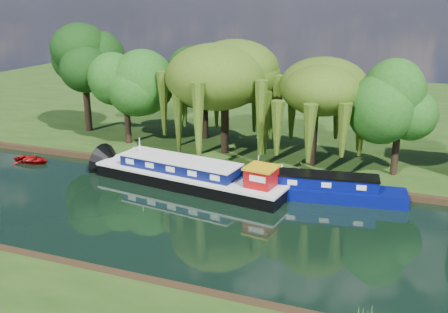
% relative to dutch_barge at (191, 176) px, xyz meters
% --- Properties ---
extents(ground, '(120.00, 120.00, 0.00)m').
position_rel_dutch_barge_xyz_m(ground, '(3.24, -5.23, -0.81)').
color(ground, black).
extents(far_bank, '(120.00, 52.00, 0.45)m').
position_rel_dutch_barge_xyz_m(far_bank, '(3.24, 28.77, -0.58)').
color(far_bank, '#1C3A0F').
rests_on(far_bank, ground).
extents(dutch_barge, '(15.78, 5.66, 3.26)m').
position_rel_dutch_barge_xyz_m(dutch_barge, '(0.00, 0.00, 0.00)').
color(dutch_barge, black).
rests_on(dutch_barge, ground).
extents(narrowboat, '(13.55, 4.11, 1.95)m').
position_rel_dutch_barge_xyz_m(narrowboat, '(8.85, 0.94, -0.11)').
color(narrowboat, '#040C5C').
rests_on(narrowboat, ground).
extents(red_dinghy, '(3.29, 2.36, 0.68)m').
position_rel_dutch_barge_xyz_m(red_dinghy, '(-15.19, 0.25, -0.81)').
color(red_dinghy, maroon).
rests_on(red_dinghy, ground).
extents(willow_left, '(7.78, 7.78, 9.32)m').
position_rel_dutch_barge_xyz_m(willow_left, '(-0.12, 7.63, 6.41)').
color(willow_left, black).
rests_on(willow_left, far_bank).
extents(willow_right, '(6.43, 6.43, 7.83)m').
position_rel_dutch_barge_xyz_m(willow_right, '(7.80, 6.95, 5.36)').
color(willow_right, black).
rests_on(willow_right, far_bank).
extents(tree_far_left, '(5.22, 5.22, 8.42)m').
position_rel_dutch_barge_xyz_m(tree_far_left, '(-9.78, 7.28, 5.40)').
color(tree_far_left, black).
rests_on(tree_far_left, far_bank).
extents(tree_far_back, '(5.80, 5.80, 9.75)m').
position_rel_dutch_barge_xyz_m(tree_far_back, '(-16.00, 9.79, 6.43)').
color(tree_far_back, black).
rests_on(tree_far_back, far_bank).
extents(tree_far_mid, '(4.93, 4.93, 8.07)m').
position_rel_dutch_barge_xyz_m(tree_far_mid, '(-3.53, 11.32, 5.21)').
color(tree_far_mid, black).
rests_on(tree_far_mid, far_bank).
extents(tree_far_right, '(4.69, 4.69, 7.67)m').
position_rel_dutch_barge_xyz_m(tree_far_right, '(14.26, 6.86, 4.92)').
color(tree_far_right, black).
rests_on(tree_far_right, far_bank).
extents(lamppost, '(0.36, 0.36, 2.56)m').
position_rel_dutch_barge_xyz_m(lamppost, '(3.74, 5.27, 1.61)').
color(lamppost, silver).
rests_on(lamppost, far_bank).
extents(mooring_posts, '(19.16, 0.16, 1.00)m').
position_rel_dutch_barge_xyz_m(mooring_posts, '(2.74, 3.17, 0.14)').
color(mooring_posts, silver).
rests_on(mooring_posts, far_bank).
extents(reeds_near, '(33.70, 1.50, 1.10)m').
position_rel_dutch_barge_xyz_m(reeds_near, '(10.11, -12.81, -0.26)').
color(reeds_near, '#1A4F15').
rests_on(reeds_near, ground).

